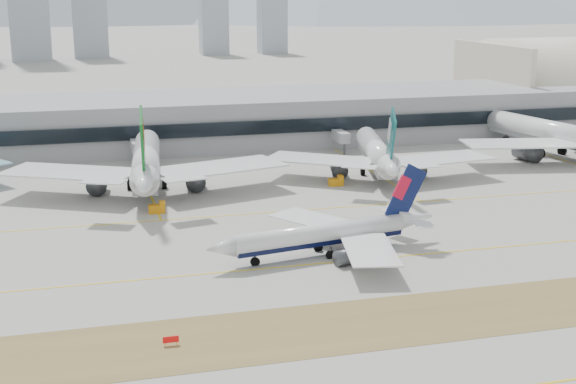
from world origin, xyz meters
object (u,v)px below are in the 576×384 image
object	(u,v)px
taxiing_airliner	(328,234)
terminal	(207,120)
widebody_eva	(146,164)
widebody_cathay	(378,154)
widebody_china_air	(556,135)

from	to	relation	value
taxiing_airliner	terminal	world-z (taller)	taxiing_airliner
widebody_eva	widebody_cathay	bearing A→B (deg)	-84.08
widebody_eva	terminal	xyz separation A→B (m)	(24.36, 57.24, 1.00)
taxiing_airliner	widebody_china_air	bearing A→B (deg)	-153.70
taxiing_airliner	widebody_china_air	world-z (taller)	widebody_china_air
taxiing_airliner	widebody_cathay	size ratio (longest dim) A/B	0.79
terminal	widebody_cathay	bearing A→B (deg)	-58.49
taxiing_airliner	widebody_china_air	xyz separation A→B (m)	(91.15, 67.61, 2.69)
widebody_china_air	taxiing_airliner	bearing A→B (deg)	115.89
widebody_china_air	terminal	xyz separation A→B (m)	(-94.27, 47.50, 1.04)
widebody_cathay	widebody_china_air	size ratio (longest dim) A/B	0.87
widebody_cathay	widebody_china_air	distance (m)	59.89
taxiing_airliner	widebody_cathay	bearing A→B (deg)	-129.37
widebody_cathay	terminal	world-z (taller)	widebody_cathay
taxiing_airliner	widebody_eva	world-z (taller)	widebody_eva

